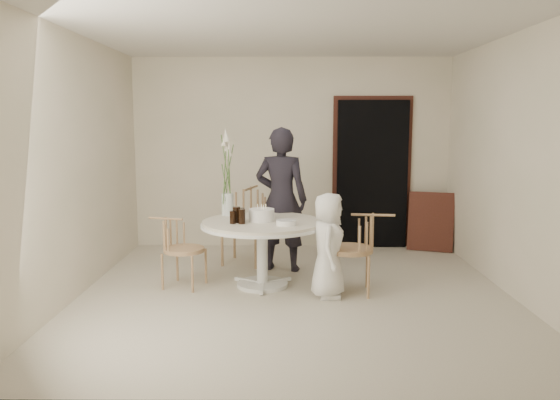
{
  "coord_description": "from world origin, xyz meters",
  "views": [
    {
      "loc": [
        -0.12,
        -5.58,
        1.79
      ],
      "look_at": [
        -0.16,
        0.3,
        0.95
      ],
      "focal_mm": 35.0,
      "sensor_mm": 36.0,
      "label": 1
    }
  ],
  "objects_px": {
    "girl": "(281,199)",
    "boy": "(328,246)",
    "birthday_cake": "(262,215)",
    "flower_vase": "(227,182)",
    "table": "(262,231)",
    "chair_right": "(361,241)",
    "chair_far": "(248,214)",
    "chair_left": "(175,242)"
  },
  "relations": [
    {
      "from": "girl",
      "to": "boy",
      "type": "bearing_deg",
      "value": 126.6
    },
    {
      "from": "birthday_cake",
      "to": "chair_far",
      "type": "bearing_deg",
      "value": 101.22
    },
    {
      "from": "chair_right",
      "to": "boy",
      "type": "relative_size",
      "value": 0.79
    },
    {
      "from": "boy",
      "to": "chair_far",
      "type": "bearing_deg",
      "value": 37.63
    },
    {
      "from": "girl",
      "to": "chair_right",
      "type": "bearing_deg",
      "value": 144.6
    },
    {
      "from": "chair_left",
      "to": "boy",
      "type": "distance_m",
      "value": 1.69
    },
    {
      "from": "chair_right",
      "to": "flower_vase",
      "type": "height_order",
      "value": "flower_vase"
    },
    {
      "from": "girl",
      "to": "chair_far",
      "type": "bearing_deg",
      "value": -32.58
    },
    {
      "from": "girl",
      "to": "birthday_cake",
      "type": "distance_m",
      "value": 0.73
    },
    {
      "from": "flower_vase",
      "to": "table",
      "type": "bearing_deg",
      "value": -41.66
    },
    {
      "from": "chair_far",
      "to": "girl",
      "type": "xyz_separation_m",
      "value": [
        0.43,
        -0.43,
        0.25
      ]
    },
    {
      "from": "chair_left",
      "to": "girl",
      "type": "relative_size",
      "value": 0.44
    },
    {
      "from": "chair_left",
      "to": "flower_vase",
      "type": "bearing_deg",
      "value": -40.86
    },
    {
      "from": "table",
      "to": "chair_left",
      "type": "relative_size",
      "value": 1.73
    },
    {
      "from": "chair_far",
      "to": "boy",
      "type": "distance_m",
      "value": 1.75
    },
    {
      "from": "flower_vase",
      "to": "chair_right",
      "type": "bearing_deg",
      "value": -22.17
    },
    {
      "from": "table",
      "to": "birthday_cake",
      "type": "distance_m",
      "value": 0.18
    },
    {
      "from": "girl",
      "to": "birthday_cake",
      "type": "xyz_separation_m",
      "value": [
        -0.21,
        -0.69,
        -0.07
      ]
    },
    {
      "from": "table",
      "to": "boy",
      "type": "distance_m",
      "value": 0.79
    },
    {
      "from": "chair_far",
      "to": "chair_left",
      "type": "bearing_deg",
      "value": -108.06
    },
    {
      "from": "girl",
      "to": "flower_vase",
      "type": "relative_size",
      "value": 1.72
    },
    {
      "from": "girl",
      "to": "boy",
      "type": "distance_m",
      "value": 1.21
    },
    {
      "from": "boy",
      "to": "flower_vase",
      "type": "distance_m",
      "value": 1.45
    },
    {
      "from": "chair_right",
      "to": "chair_far",
      "type": "bearing_deg",
      "value": -129.66
    },
    {
      "from": "birthday_cake",
      "to": "table",
      "type": "bearing_deg",
      "value": 36.9
    },
    {
      "from": "table",
      "to": "flower_vase",
      "type": "xyz_separation_m",
      "value": [
        -0.41,
        0.37,
        0.5
      ]
    },
    {
      "from": "table",
      "to": "chair_far",
      "type": "distance_m",
      "value": 1.14
    },
    {
      "from": "chair_right",
      "to": "birthday_cake",
      "type": "height_order",
      "value": "birthday_cake"
    },
    {
      "from": "chair_left",
      "to": "chair_far",
      "type": "bearing_deg",
      "value": -17.7
    },
    {
      "from": "chair_far",
      "to": "boy",
      "type": "relative_size",
      "value": 0.89
    },
    {
      "from": "chair_far",
      "to": "flower_vase",
      "type": "relative_size",
      "value": 0.95
    },
    {
      "from": "table",
      "to": "chair_left",
      "type": "xyz_separation_m",
      "value": [
        -0.96,
        0.0,
        -0.12
      ]
    },
    {
      "from": "chair_right",
      "to": "girl",
      "type": "distance_m",
      "value": 1.28
    },
    {
      "from": "chair_right",
      "to": "boy",
      "type": "bearing_deg",
      "value": -61.17
    },
    {
      "from": "boy",
      "to": "birthday_cake",
      "type": "bearing_deg",
      "value": 68.02
    },
    {
      "from": "girl",
      "to": "flower_vase",
      "type": "distance_m",
      "value": 0.74
    },
    {
      "from": "chair_far",
      "to": "chair_left",
      "type": "relative_size",
      "value": 1.25
    },
    {
      "from": "chair_left",
      "to": "flower_vase",
      "type": "xyz_separation_m",
      "value": [
        0.55,
        0.36,
        0.62
      ]
    },
    {
      "from": "birthday_cake",
      "to": "flower_vase",
      "type": "distance_m",
      "value": 0.64
    },
    {
      "from": "chair_far",
      "to": "birthday_cake",
      "type": "relative_size",
      "value": 3.49
    },
    {
      "from": "chair_far",
      "to": "flower_vase",
      "type": "distance_m",
      "value": 0.92
    },
    {
      "from": "chair_right",
      "to": "birthday_cake",
      "type": "relative_size",
      "value": 3.11
    }
  ]
}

